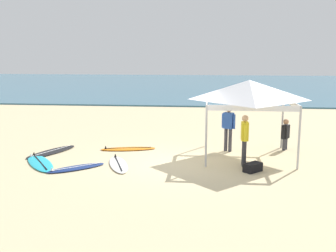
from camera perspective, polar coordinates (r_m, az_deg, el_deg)
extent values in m
plane|color=beige|center=(13.55, 1.18, -5.35)|extent=(80.00, 80.00, 0.00)
cube|color=#386B84|center=(45.02, 4.43, 5.90)|extent=(80.00, 36.00, 0.10)
cylinder|color=#B7B7BC|center=(12.96, 5.48, -1.47)|extent=(0.07, 0.07, 2.05)
cylinder|color=#B7B7BC|center=(13.28, 18.25, -1.66)|extent=(0.07, 0.07, 2.05)
cylinder|color=#B7B7BC|center=(15.84, 5.54, 0.75)|extent=(0.07, 0.07, 2.05)
cylinder|color=#B7B7BC|center=(16.10, 16.04, 0.54)|extent=(0.07, 0.07, 2.05)
cube|color=white|center=(12.87, 12.10, 2.50)|extent=(2.93, 0.03, 0.18)
cube|color=white|center=(15.77, 10.96, 3.99)|extent=(2.93, 0.03, 0.18)
cube|color=white|center=(14.25, 5.58, 3.45)|extent=(0.03, 2.93, 0.18)
cube|color=white|center=(14.54, 17.24, 3.16)|extent=(0.03, 2.93, 0.18)
pyramid|color=white|center=(14.27, 11.54, 5.07)|extent=(3.05, 3.05, 0.70)
ellipsoid|color=orange|center=(15.46, -5.71, -3.25)|extent=(2.18, 1.01, 0.07)
cube|color=black|center=(15.45, -5.71, -3.12)|extent=(1.76, 0.43, 0.01)
cone|color=black|center=(15.44, -8.92, -2.98)|extent=(0.09, 0.09, 0.12)
ellipsoid|color=black|center=(15.56, -16.33, -3.54)|extent=(1.54, 2.38, 0.07)
cube|color=white|center=(15.55, -16.34, -3.41)|extent=(0.87, 1.82, 0.01)
cone|color=white|center=(14.92, -19.01, -3.92)|extent=(0.09, 0.09, 0.12)
ellipsoid|color=navy|center=(13.24, -13.00, -5.85)|extent=(1.81, 1.62, 0.07)
cube|color=white|center=(13.23, -13.01, -5.69)|extent=(1.29, 1.07, 0.01)
cone|color=white|center=(12.98, -16.29, -5.91)|extent=(0.09, 0.09, 0.12)
ellipsoid|color=#23B2CC|center=(14.16, -17.85, -5.02)|extent=(1.95, 2.41, 0.07)
cube|color=black|center=(14.15, -17.86, -4.87)|extent=(1.23, 1.75, 0.01)
cone|color=black|center=(15.10, -18.63, -3.73)|extent=(0.09, 0.09, 0.12)
ellipsoid|color=white|center=(13.39, -7.11, -5.47)|extent=(1.24, 2.15, 0.07)
cube|color=black|center=(13.38, -7.12, -5.31)|extent=(0.64, 1.68, 0.01)
cone|color=black|center=(14.18, -7.55, -4.16)|extent=(0.09, 0.09, 0.12)
cylinder|color=#2D2D33|center=(13.23, 10.85, -3.96)|extent=(0.13, 0.13, 0.88)
cylinder|color=#2D2D33|center=(13.41, 10.78, -3.76)|extent=(0.13, 0.13, 0.88)
cube|color=yellow|center=(13.16, 10.93, -0.74)|extent=(0.23, 0.36, 0.60)
sphere|color=tan|center=(13.08, 10.99, 1.09)|extent=(0.21, 0.21, 0.21)
cylinder|color=yellow|center=(12.94, 11.03, -1.02)|extent=(0.09, 0.09, 0.54)
cylinder|color=yellow|center=(13.38, 10.82, -0.63)|extent=(0.09, 0.09, 0.54)
cylinder|color=#383842|center=(15.26, 8.27, -1.93)|extent=(0.13, 0.13, 0.88)
cylinder|color=#383842|center=(15.19, 8.88, -2.01)|extent=(0.13, 0.13, 0.88)
cube|color=#2851B2|center=(15.08, 8.65, 0.78)|extent=(0.42, 0.37, 0.60)
sphere|color=#9E7051|center=(15.02, 8.70, 2.37)|extent=(0.21, 0.21, 0.21)
cylinder|color=#2851B2|center=(15.19, 7.87, 0.79)|extent=(0.09, 0.09, 0.54)
cylinder|color=#2851B2|center=(14.99, 9.44, 0.61)|extent=(0.09, 0.09, 0.54)
cylinder|color=#383842|center=(16.05, 16.48, -2.43)|extent=(0.13, 0.13, 0.45)
cylinder|color=#383842|center=(15.88, 16.27, -2.55)|extent=(0.13, 0.13, 0.45)
cube|color=black|center=(15.87, 16.47, -0.78)|extent=(0.37, 0.42, 0.52)
sphere|color=#9E7051|center=(15.80, 16.54, 0.59)|extent=(0.21, 0.21, 0.21)
cylinder|color=black|center=(16.09, 16.73, -0.72)|extent=(0.09, 0.09, 0.47)
cylinder|color=black|center=(15.66, 16.19, -0.99)|extent=(0.09, 0.09, 0.47)
cube|color=black|center=(12.87, 12.03, -5.80)|extent=(0.66, 0.64, 0.28)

